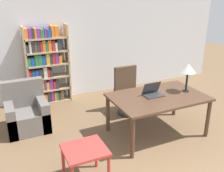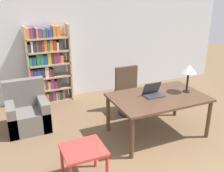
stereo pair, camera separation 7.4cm
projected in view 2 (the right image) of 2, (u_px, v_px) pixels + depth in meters
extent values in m
cube|color=silver|center=(80.00, 41.00, 6.24)|extent=(8.00, 0.06, 2.70)
cube|color=#4C3323|center=(158.00, 97.00, 4.61)|extent=(1.66, 1.06, 0.04)
cylinder|color=#4C3323|center=(132.00, 138.00, 4.05)|extent=(0.07, 0.07, 0.71)
cylinder|color=#4C3323|center=(209.00, 119.00, 4.64)|extent=(0.07, 0.07, 0.71)
cylinder|color=#4C3323|center=(108.00, 113.00, 4.86)|extent=(0.07, 0.07, 0.71)
cylinder|color=#4C3323|center=(176.00, 100.00, 5.44)|extent=(0.07, 0.07, 0.71)
cube|color=#2D2D33|center=(154.00, 96.00, 4.62)|extent=(0.34, 0.24, 0.02)
cube|color=#2D2D33|center=(152.00, 88.00, 4.64)|extent=(0.34, 0.10, 0.22)
cube|color=white|center=(152.00, 88.00, 4.64)|extent=(0.31, 0.08, 0.19)
cylinder|color=black|center=(186.00, 91.00, 4.81)|extent=(0.13, 0.13, 0.01)
cylinder|color=black|center=(187.00, 82.00, 4.75)|extent=(0.04, 0.04, 0.35)
cone|color=silver|center=(189.00, 69.00, 4.66)|extent=(0.28, 0.28, 0.15)
cylinder|color=black|center=(130.00, 112.00, 5.66)|extent=(0.52, 0.52, 0.04)
cylinder|color=#262626|center=(130.00, 104.00, 5.59)|extent=(0.06, 0.06, 0.35)
cube|color=#4C3828|center=(131.00, 94.00, 5.51)|extent=(0.52, 0.52, 0.10)
cube|color=#4C3828|center=(126.00, 78.00, 5.59)|extent=(0.50, 0.08, 0.50)
cube|color=#B2332D|center=(83.00, 149.00, 3.51)|extent=(0.57, 0.53, 0.04)
cylinder|color=#B2332D|center=(107.00, 171.00, 3.50)|extent=(0.04, 0.04, 0.50)
cylinder|color=#B2332D|center=(62.00, 161.00, 3.70)|extent=(0.04, 0.04, 0.50)
cylinder|color=#B2332D|center=(95.00, 152.00, 3.89)|extent=(0.04, 0.04, 0.50)
cube|color=#66605B|center=(29.00, 120.00, 4.96)|extent=(0.75, 0.68, 0.39)
cube|color=#66605B|center=(24.00, 92.00, 5.02)|extent=(0.75, 0.16, 0.53)
cube|color=#66605B|center=(11.00, 118.00, 4.82)|extent=(0.16, 0.68, 0.58)
cube|color=#66605B|center=(44.00, 112.00, 5.04)|extent=(0.16, 0.68, 0.58)
cube|color=tan|center=(28.00, 67.00, 5.76)|extent=(0.04, 0.28, 1.79)
cube|color=tan|center=(69.00, 63.00, 6.11)|extent=(0.04, 0.28, 1.79)
cube|color=tan|center=(52.00, 100.00, 6.25)|extent=(0.93, 0.28, 0.04)
cube|color=#B72D28|center=(34.00, 98.00, 6.04)|extent=(0.08, 0.24, 0.24)
cube|color=brown|center=(38.00, 97.00, 6.07)|extent=(0.04, 0.24, 0.23)
cube|color=#B72D28|center=(41.00, 97.00, 6.10)|extent=(0.08, 0.24, 0.22)
cube|color=brown|center=(44.00, 96.00, 6.13)|extent=(0.06, 0.24, 0.24)
cube|color=orange|center=(47.00, 96.00, 6.16)|extent=(0.07, 0.24, 0.20)
cube|color=#333338|center=(50.00, 95.00, 6.18)|extent=(0.08, 0.24, 0.24)
cube|color=#7F338C|center=(53.00, 95.00, 6.21)|extent=(0.06, 0.24, 0.24)
cube|color=orange|center=(56.00, 95.00, 6.24)|extent=(0.04, 0.24, 0.21)
cube|color=#2D7F47|center=(58.00, 94.00, 6.26)|extent=(0.04, 0.24, 0.21)
cube|color=#333338|center=(60.00, 94.00, 6.28)|extent=(0.05, 0.24, 0.19)
cube|color=brown|center=(63.00, 93.00, 6.30)|extent=(0.07, 0.24, 0.24)
cube|color=tan|center=(51.00, 89.00, 6.14)|extent=(0.93, 0.28, 0.04)
cube|color=#B72D28|center=(32.00, 86.00, 5.93)|extent=(0.06, 0.24, 0.24)
cube|color=#7F338C|center=(35.00, 86.00, 5.96)|extent=(0.04, 0.24, 0.20)
cube|color=#7F338C|center=(38.00, 86.00, 5.98)|extent=(0.05, 0.24, 0.19)
cube|color=silver|center=(41.00, 84.00, 6.00)|extent=(0.07, 0.24, 0.24)
cube|color=gold|center=(44.00, 84.00, 6.03)|extent=(0.05, 0.24, 0.24)
cube|color=#7F338C|center=(46.00, 84.00, 6.05)|extent=(0.04, 0.24, 0.24)
cube|color=gold|center=(49.00, 84.00, 6.08)|extent=(0.06, 0.24, 0.19)
cube|color=#7F338C|center=(52.00, 83.00, 6.10)|extent=(0.09, 0.24, 0.24)
cube|color=#B72D28|center=(55.00, 84.00, 6.14)|extent=(0.05, 0.24, 0.19)
cube|color=#333338|center=(58.00, 82.00, 6.15)|extent=(0.07, 0.24, 0.24)
cube|color=tan|center=(50.00, 77.00, 6.04)|extent=(0.93, 0.28, 0.04)
cube|color=#B72D28|center=(31.00, 74.00, 5.83)|extent=(0.06, 0.24, 0.21)
cube|color=#234C99|center=(35.00, 74.00, 5.86)|extent=(0.06, 0.24, 0.20)
cube|color=#234C99|center=(38.00, 73.00, 5.89)|extent=(0.08, 0.24, 0.20)
cube|color=#333338|center=(42.00, 72.00, 5.92)|extent=(0.09, 0.24, 0.21)
cube|color=silver|center=(46.00, 71.00, 5.95)|extent=(0.08, 0.24, 0.24)
cube|color=#B72D28|center=(49.00, 72.00, 5.99)|extent=(0.05, 0.24, 0.19)
cube|color=#333338|center=(52.00, 72.00, 6.01)|extent=(0.05, 0.24, 0.18)
cube|color=tan|center=(49.00, 64.00, 5.93)|extent=(0.93, 0.28, 0.04)
cube|color=#2D7F47|center=(30.00, 61.00, 5.73)|extent=(0.07, 0.24, 0.19)
cube|color=#234C99|center=(34.00, 61.00, 5.76)|extent=(0.07, 0.24, 0.19)
cube|color=#2D7F47|center=(37.00, 59.00, 5.79)|extent=(0.07, 0.24, 0.24)
cube|color=#2D7F47|center=(41.00, 59.00, 5.82)|extent=(0.07, 0.24, 0.23)
cube|color=#234C99|center=(45.00, 59.00, 5.85)|extent=(0.08, 0.24, 0.21)
cube|color=gold|center=(49.00, 58.00, 5.88)|extent=(0.08, 0.24, 0.24)
cube|color=#333338|center=(52.00, 58.00, 5.91)|extent=(0.06, 0.24, 0.24)
cube|color=#B72D28|center=(54.00, 58.00, 5.93)|extent=(0.06, 0.24, 0.24)
cube|color=#7F338C|center=(57.00, 57.00, 5.95)|extent=(0.07, 0.24, 0.24)
cube|color=orange|center=(61.00, 58.00, 5.99)|extent=(0.07, 0.24, 0.18)
cube|color=tan|center=(48.00, 51.00, 5.82)|extent=(0.93, 0.28, 0.04)
cube|color=#333338|center=(28.00, 48.00, 5.63)|extent=(0.06, 0.24, 0.18)
cube|color=silver|center=(31.00, 46.00, 5.64)|extent=(0.04, 0.24, 0.24)
cube|color=#333338|center=(34.00, 46.00, 5.66)|extent=(0.05, 0.24, 0.24)
cube|color=brown|center=(37.00, 46.00, 5.68)|extent=(0.04, 0.24, 0.24)
cube|color=#333338|center=(39.00, 46.00, 5.70)|extent=(0.06, 0.24, 0.24)
cube|color=#B72D28|center=(42.00, 46.00, 5.73)|extent=(0.05, 0.24, 0.23)
cube|color=orange|center=(45.00, 45.00, 5.75)|extent=(0.06, 0.24, 0.24)
cube|color=#2D7F47|center=(48.00, 46.00, 5.78)|extent=(0.04, 0.24, 0.22)
cube|color=orange|center=(50.00, 45.00, 5.80)|extent=(0.07, 0.24, 0.23)
cube|color=#B72D28|center=(54.00, 45.00, 5.83)|extent=(0.06, 0.24, 0.23)
cube|color=silver|center=(57.00, 46.00, 5.86)|extent=(0.05, 0.24, 0.18)
cube|color=#333338|center=(60.00, 44.00, 5.88)|extent=(0.08, 0.24, 0.24)
cube|color=tan|center=(47.00, 38.00, 5.72)|extent=(0.93, 0.28, 0.04)
cube|color=orange|center=(27.00, 33.00, 5.52)|extent=(0.08, 0.24, 0.22)
cube|color=#7F338C|center=(31.00, 33.00, 5.55)|extent=(0.07, 0.24, 0.22)
cube|color=#333338|center=(34.00, 33.00, 5.57)|extent=(0.04, 0.24, 0.23)
cube|color=orange|center=(36.00, 33.00, 5.59)|extent=(0.05, 0.24, 0.21)
cube|color=#7F338C|center=(39.00, 33.00, 5.62)|extent=(0.08, 0.24, 0.21)
cube|color=#2D7F47|center=(43.00, 33.00, 5.65)|extent=(0.07, 0.24, 0.19)
cube|color=#7F338C|center=(46.00, 32.00, 5.67)|extent=(0.04, 0.24, 0.20)
cube|color=#234C99|center=(50.00, 33.00, 5.70)|extent=(0.08, 0.24, 0.18)
cube|color=orange|center=(53.00, 31.00, 5.73)|extent=(0.07, 0.24, 0.24)
cube|color=orange|center=(57.00, 31.00, 5.76)|extent=(0.09, 0.24, 0.23)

